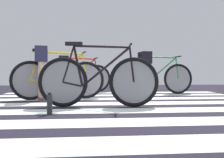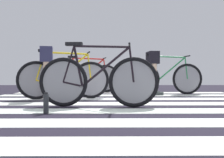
# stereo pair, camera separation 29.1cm
# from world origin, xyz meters

# --- Properties ---
(ground) EXTENTS (18.00, 14.00, 0.02)m
(ground) POSITION_xyz_m (0.00, 0.00, 0.01)
(ground) COLOR black
(crosswalk_markings) EXTENTS (5.41, 5.77, 0.00)m
(crosswalk_markings) POSITION_xyz_m (-0.01, -0.03, 0.02)
(crosswalk_markings) COLOR silver
(crosswalk_markings) RESTS_ON ground
(bicycle_1_of_4) EXTENTS (1.73, 0.52, 0.93)m
(bicycle_1_of_4) POSITION_xyz_m (-0.37, -0.00, 0.41)
(bicycle_1_of_4) COLOR black
(bicycle_1_of_4) RESTS_ON ground
(bicycle_2_of_4) EXTENTS (1.71, 0.56, 0.93)m
(bicycle_2_of_4) POSITION_xyz_m (-1.06, 1.14, 0.41)
(bicycle_2_of_4) COLOR black
(bicycle_2_of_4) RESTS_ON ground
(cyclist_2_of_4) EXTENTS (0.38, 0.45, 0.97)m
(cyclist_2_of_4) POSITION_xyz_m (-1.37, 1.08, 0.65)
(cyclist_2_of_4) COLOR beige
(cyclist_2_of_4) RESTS_ON ground
(bicycle_3_of_4) EXTENTS (1.73, 0.52, 0.93)m
(bicycle_3_of_4) POSITION_xyz_m (1.09, 2.11, 0.41)
(bicycle_3_of_4) COLOR black
(bicycle_3_of_4) RESTS_ON ground
(cyclist_3_of_4) EXTENTS (0.35, 0.43, 0.98)m
(cyclist_3_of_4) POSITION_xyz_m (0.79, 2.08, 0.66)
(cyclist_3_of_4) COLOR beige
(cyclist_3_of_4) RESTS_ON ground
(bicycle_4_of_4) EXTENTS (1.71, 0.57, 0.93)m
(bicycle_4_of_4) POSITION_xyz_m (-0.80, 2.80, 0.41)
(bicycle_4_of_4) COLOR black
(bicycle_4_of_4) RESTS_ON ground
(water_bottle) EXTENTS (0.06, 0.06, 0.26)m
(water_bottle) POSITION_xyz_m (-0.96, -0.61, 0.14)
(water_bottle) COLOR #292C30
(water_bottle) RESTS_ON ground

